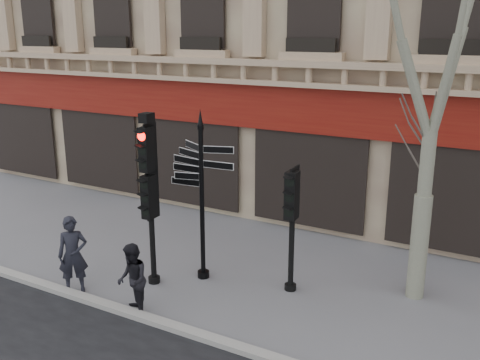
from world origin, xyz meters
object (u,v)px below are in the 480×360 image
at_px(fingerpost, 201,167).
at_px(pedestrian_b, 132,280).
at_px(traffic_signal_secondary, 293,208).
at_px(pedestrian_a, 73,255).
at_px(traffic_signal_main, 149,179).

relative_size(fingerpost, pedestrian_b, 2.62).
distance_m(traffic_signal_secondary, pedestrian_b, 3.73).
bearing_deg(pedestrian_a, traffic_signal_main, 1.69).
height_order(traffic_signal_main, traffic_signal_secondary, traffic_signal_main).
height_order(traffic_signal_secondary, pedestrian_b, traffic_signal_secondary).
relative_size(fingerpost, pedestrian_a, 2.28).
bearing_deg(traffic_signal_secondary, traffic_signal_main, -161.12).
distance_m(fingerpost, pedestrian_a, 3.47).
bearing_deg(pedestrian_b, pedestrian_a, -139.69).
bearing_deg(pedestrian_a, traffic_signal_secondary, -11.82).
bearing_deg(pedestrian_b, traffic_signal_secondary, 91.82).
relative_size(traffic_signal_main, traffic_signal_secondary, 1.43).
xyz_separation_m(fingerpost, pedestrian_a, (-2.14, -2.02, -1.83)).
relative_size(fingerpost, traffic_signal_main, 1.01).
bearing_deg(traffic_signal_main, fingerpost, 39.90).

